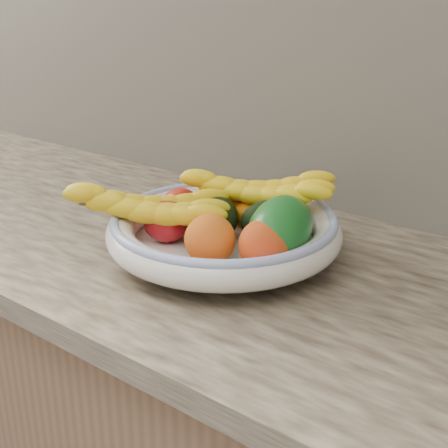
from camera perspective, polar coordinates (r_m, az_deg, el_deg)
fruit_bowl at (r=1.03m, az=-0.00°, el=-0.59°), size 0.39×0.39×0.08m
clementine_back_left at (r=1.12m, az=1.14°, el=1.43°), size 0.06×0.06×0.05m
clementine_back_right at (r=1.11m, az=4.95°, el=1.18°), size 0.06×0.06×0.05m
clementine_back_mid at (r=1.09m, az=2.09°, el=0.80°), size 0.06×0.06×0.05m
tomato_left at (r=1.11m, az=-3.99°, el=1.74°), size 0.08×0.08×0.06m
tomato_near_left at (r=1.04m, az=-5.26°, el=0.25°), size 0.08×0.08×0.07m
avocado_center at (r=1.04m, az=-0.64°, el=0.53°), size 0.12×0.12×0.07m
avocado_right at (r=1.04m, az=4.30°, el=0.30°), size 0.12×0.12×0.07m
green_mango at (r=0.97m, az=5.15°, el=-0.52°), size 0.16×0.17×0.13m
peach_front at (r=0.95m, az=-1.29°, el=-1.43°), size 0.09×0.09×0.08m
peach_right at (r=0.93m, az=3.72°, el=-1.93°), size 0.10×0.10×0.08m
banana_bunch_back at (r=1.09m, az=2.90°, el=2.71°), size 0.30×0.22×0.08m
banana_bunch_front at (r=1.03m, az=-7.06°, el=1.15°), size 0.30×0.26×0.08m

